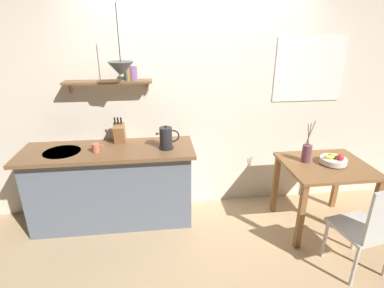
{
  "coord_description": "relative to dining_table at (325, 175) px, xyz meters",
  "views": [
    {
      "loc": [
        -0.47,
        -2.74,
        2.15
      ],
      "look_at": [
        -0.1,
        0.25,
        0.95
      ],
      "focal_mm": 28.06,
      "sensor_mm": 36.0,
      "label": 1
    }
  ],
  "objects": [
    {
      "name": "knife_block",
      "position": [
        -2.19,
        0.52,
        0.4
      ],
      "size": [
        0.12,
        0.18,
        0.31
      ],
      "color": "#9E6B3D",
      "rests_on": "kitchen_counter"
    },
    {
      "name": "electric_kettle",
      "position": [
        -1.68,
        0.29,
        0.4
      ],
      "size": [
        0.25,
        0.16,
        0.26
      ],
      "color": "black",
      "rests_on": "kitchen_counter"
    },
    {
      "name": "twig_vase",
      "position": [
        -0.19,
        0.09,
        0.23
      ],
      "size": [
        0.1,
        0.1,
        0.46
      ],
      "color": "brown",
      "rests_on": "dining_table"
    },
    {
      "name": "ground_plane",
      "position": [
        -1.31,
        0.05,
        -0.64
      ],
      "size": [
        14.0,
        14.0,
        0.0
      ],
      "primitive_type": "plane",
      "color": "tan"
    },
    {
      "name": "wall_shelf",
      "position": [
        -2.14,
        0.54,
        1.0
      ],
      "size": [
        0.91,
        0.2,
        0.29
      ],
      "color": "brown"
    },
    {
      "name": "fruit_bowl",
      "position": [
        0.07,
        -0.0,
        0.18
      ],
      "size": [
        0.27,
        0.27,
        0.13
      ],
      "color": "silver",
      "rests_on": "dining_table"
    },
    {
      "name": "back_wall",
      "position": [
        -1.1,
        0.7,
        0.71
      ],
      "size": [
        6.8,
        0.11,
        2.7
      ],
      "color": "silver",
      "rests_on": "ground_plane"
    },
    {
      "name": "dining_chair_near",
      "position": [
        0.03,
        -0.74,
        -0.12
      ],
      "size": [
        0.5,
        0.5,
        0.95
      ],
      "color": "silver",
      "rests_on": "ground_plane"
    },
    {
      "name": "pendant_lamp",
      "position": [
        -2.09,
        0.31,
        1.11
      ],
      "size": [
        0.25,
        0.25,
        0.66
      ],
      "color": "black"
    },
    {
      "name": "coffee_mug_by_sink",
      "position": [
        -2.41,
        0.28,
        0.33
      ],
      "size": [
        0.12,
        0.08,
        0.09
      ],
      "color": "#C6664C",
      "rests_on": "kitchen_counter"
    },
    {
      "name": "dining_table",
      "position": [
        0.0,
        0.0,
        0.0
      ],
      "size": [
        0.89,
        0.77,
        0.77
      ],
      "color": "brown",
      "rests_on": "ground_plane"
    },
    {
      "name": "kitchen_counter",
      "position": [
        -2.31,
        0.37,
        -0.17
      ],
      "size": [
        1.83,
        0.63,
        0.92
      ],
      "color": "slate",
      "rests_on": "ground_plane"
    }
  ]
}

